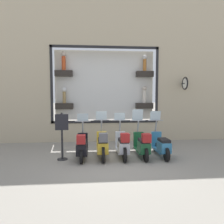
% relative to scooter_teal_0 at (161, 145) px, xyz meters
% --- Properties ---
extents(ground_plane, '(120.00, 120.00, 0.00)m').
position_rel_scooter_teal_0_xyz_m(ground_plane, '(-0.57, 1.86, -0.42)').
color(ground_plane, gray).
extents(building_facade, '(1.23, 36.00, 9.88)m').
position_rel_scooter_teal_0_xyz_m(building_facade, '(3.03, 1.86, 4.62)').
color(building_facade, tan).
rests_on(building_facade, ground_plane).
extents(scooter_teal_0, '(1.79, 0.60, 1.61)m').
position_rel_scooter_teal_0_xyz_m(scooter_teal_0, '(0.00, 0.00, 0.00)').
color(scooter_teal_0, black).
rests_on(scooter_teal_0, ground_plane).
extents(scooter_green_1, '(1.79, 0.60, 1.68)m').
position_rel_scooter_teal_0_xyz_m(scooter_green_1, '(-0.06, 0.71, 0.04)').
color(scooter_green_1, black).
rests_on(scooter_green_1, ground_plane).
extents(scooter_silver_2, '(1.80, 0.60, 1.55)m').
position_rel_scooter_teal_0_xyz_m(scooter_silver_2, '(-0.06, 1.43, 0.05)').
color(scooter_silver_2, black).
rests_on(scooter_silver_2, ground_plane).
extents(scooter_yellow_3, '(1.81, 0.60, 1.61)m').
position_rel_scooter_teal_0_xyz_m(scooter_yellow_3, '(-0.05, 2.14, 0.06)').
color(scooter_yellow_3, black).
rests_on(scooter_yellow_3, ground_plane).
extents(scooter_black_4, '(1.79, 0.60, 1.53)m').
position_rel_scooter_teal_0_xyz_m(scooter_black_4, '(-0.07, 2.86, 0.04)').
color(scooter_black_4, black).
rests_on(scooter_black_4, ground_plane).
extents(shop_sign_post, '(0.36, 0.45, 1.64)m').
position_rel_scooter_teal_0_xyz_m(shop_sign_post, '(-0.04, 3.54, 0.46)').
color(shop_sign_post, '#232326').
rests_on(shop_sign_post, ground_plane).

